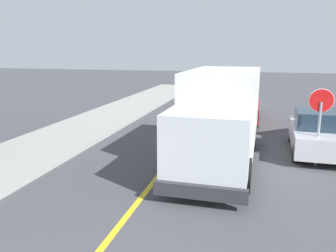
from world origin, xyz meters
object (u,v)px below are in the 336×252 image
object	(u,v)px
parked_van_across	(317,133)
stop_sign	(320,112)
parked_car_near	(242,107)
box_truck	(221,113)
parked_car_mid	(243,92)

from	to	relation	value
parked_van_across	stop_sign	size ratio (longest dim) A/B	1.68
parked_car_near	stop_sign	distance (m)	7.47
parked_car_near	stop_sign	size ratio (longest dim) A/B	1.67
box_truck	parked_van_across	world-z (taller)	box_truck
parked_car_near	stop_sign	xyz separation A→B (m)	(2.80, -6.85, 1.06)
box_truck	parked_van_across	bearing A→B (deg)	29.06
parked_car_mid	parked_van_across	world-z (taller)	same
parked_car_near	parked_car_mid	world-z (taller)	same
box_truck	parked_car_near	world-z (taller)	box_truck
parked_car_mid	parked_van_across	distance (m)	12.70
parked_car_near	parked_van_across	bearing A→B (deg)	-60.62
box_truck	parked_van_across	distance (m)	4.11
parked_car_near	stop_sign	world-z (taller)	stop_sign
parked_car_near	stop_sign	bearing A→B (deg)	-67.80
parked_car_near	parked_van_across	size ratio (longest dim) A/B	0.99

